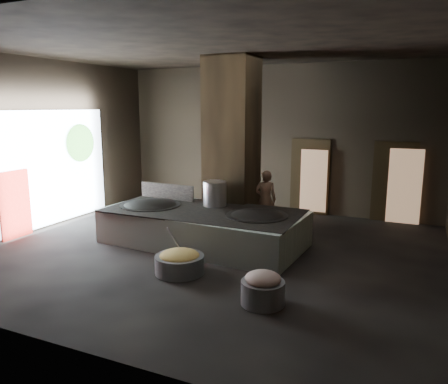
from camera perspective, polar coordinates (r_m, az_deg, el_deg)
The scene contains 27 objects.
floor at distance 10.13m, azimuth -1.73°, elevation -7.90°, with size 10.00×9.00×0.10m, color black.
ceiling at distance 9.66m, azimuth -1.90°, elevation 18.85°, with size 10.00×9.00×0.10m, color black.
back_wall at distance 13.84m, azimuth 6.56°, elevation 6.92°, with size 10.00×0.10×4.50m, color black.
front_wall at distance 5.93m, azimuth -21.54°, elevation 0.60°, with size 10.00×0.10×4.50m, color black.
left_wall at distance 12.68m, azimuth -22.88°, elevation 5.73°, with size 0.10×9.00×4.50m, color black.
pillar at distance 11.47m, azimuth 1.04°, elevation 6.12°, with size 1.20×1.20×4.50m, color black.
hearth_platform at distance 10.48m, azimuth -2.75°, elevation -4.61°, with size 4.70×2.25×0.82m, color silver.
platform_cap at distance 10.38m, azimuth -2.77°, elevation -2.46°, with size 4.60×2.21×0.03m, color black.
wok_left at distance 11.07m, azimuth -9.59°, elevation -2.08°, with size 1.48×1.48×0.41m, color black.
wok_left_rim at distance 11.06m, azimuth -9.60°, elevation -1.73°, with size 1.51×1.51×0.05m, color black.
wok_right at distance 9.92m, azimuth 4.34°, elevation -3.51°, with size 1.38×1.38×0.39m, color black.
wok_right_rim at distance 9.90m, azimuth 4.35°, elevation -3.12°, with size 1.41×1.41×0.05m, color black.
stock_pot at distance 10.77m, azimuth -1.22°, elevation -0.23°, with size 0.57×0.57×0.61m, color #B9BBC2.
splash_guard at distance 11.67m, azimuth -7.45°, elevation 0.07°, with size 1.64×0.06×0.41m, color black.
cook at distance 11.73m, azimuth 5.44°, elevation -1.00°, with size 0.58×0.37×1.59m, color brown.
veg_basin at distance 8.80m, azimuth -5.82°, elevation -9.36°, with size 0.98×0.98×0.36m, color slate.
veg_fill at distance 8.74m, azimuth -5.84°, elevation -8.31°, with size 0.80×0.80×0.25m, color #9DB055.
ladle at distance 8.88m, azimuth -6.22°, elevation -6.66°, with size 0.03×0.03×0.77m, color #B9BBC2.
meat_basin at distance 7.49m, azimuth 5.08°, elevation -12.95°, with size 0.73×0.73×0.40m, color slate.
meat_fill at distance 7.39m, azimuth 5.11°, elevation -11.19°, with size 0.61×0.61×0.23m, color #A36F62.
doorway_near at distance 13.56m, azimuth 11.16°, elevation 1.80°, with size 1.18×0.08×2.38m, color black.
doorway_near_glow at distance 13.38m, azimuth 11.61°, elevation 1.44°, with size 0.79×0.04×1.87m, color #8C6647.
doorway_far at distance 13.24m, azimuth 21.31°, elevation 1.01°, with size 1.18×0.08×2.38m, color black.
doorway_far_glow at distance 13.18m, azimuth 22.52°, elevation 0.67°, with size 0.89×0.04×2.11m, color #8C6647.
left_opening at distance 12.81m, azimuth -21.71°, elevation 2.94°, with size 0.04×4.20×3.10m, color white.
pavilion_sliver at distance 12.03m, azimuth -25.64°, elevation -1.50°, with size 0.05×0.90×1.70m, color maroon.
tree_silhouette at distance 13.46m, azimuth -18.23°, elevation 6.10°, with size 0.28×1.10×1.10m, color #194714.
Camera 1 is at (4.22, -8.59, 3.26)m, focal length 35.00 mm.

